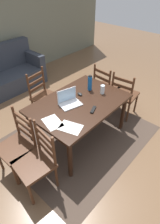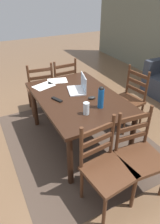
{
  "view_description": "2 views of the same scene",
  "coord_description": "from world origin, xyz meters",
  "views": [
    {
      "loc": [
        -1.77,
        -1.6,
        2.43
      ],
      "look_at": [
        -0.08,
        -0.09,
        0.64
      ],
      "focal_mm": 30.22,
      "sensor_mm": 36.0,
      "label": 1
    },
    {
      "loc": [
        2.21,
        -1.1,
        2.03
      ],
      "look_at": [
        0.1,
        -0.01,
        0.55
      ],
      "focal_mm": 33.33,
      "sensor_mm": 36.0,
      "label": 2
    }
  ],
  "objects": [
    {
      "name": "ground_plane",
      "position": [
        0.0,
        0.0,
        0.0
      ],
      "size": [
        14.0,
        14.0,
        0.0
      ],
      "primitive_type": "plane",
      "color": "brown"
    },
    {
      "name": "area_rug",
      "position": [
        0.0,
        0.0,
        0.0
      ],
      "size": [
        2.37,
        1.98,
        0.01
      ],
      "primitive_type": "cube",
      "color": "#47382D",
      "rests_on": "ground"
    },
    {
      "name": "dining_table",
      "position": [
        0.0,
        0.0,
        0.66
      ],
      "size": [
        1.51,
        1.03,
        0.74
      ],
      "color": "black",
      "rests_on": "ground"
    },
    {
      "name": "chair_right_near",
      "position": [
        1.04,
        -0.21,
        0.46
      ],
      "size": [
        0.48,
        0.48,
        0.95
      ],
      "color": "#4C2B19",
      "rests_on": "ground"
    },
    {
      "name": "chair_far_head",
      "position": [
        -0.01,
        0.89,
        0.46
      ],
      "size": [
        0.49,
        0.49,
        0.95
      ],
      "color": "#4C2B19",
      "rests_on": "ground"
    },
    {
      "name": "chair_left_near",
      "position": [
        -1.04,
        -0.21,
        0.46
      ],
      "size": [
        0.49,
        0.49,
        0.95
      ],
      "color": "#4C2B19",
      "rests_on": "ground"
    },
    {
      "name": "chair_right_far",
      "position": [
        1.04,
        0.21,
        0.46
      ],
      "size": [
        0.48,
        0.48,
        0.95
      ],
      "color": "#4C2B19",
      "rests_on": "ground"
    },
    {
      "name": "chair_left_far",
      "position": [
        -1.04,
        0.21,
        0.46
      ],
      "size": [
        0.45,
        0.45,
        0.95
      ],
      "color": "#4C2B19",
      "rests_on": "ground"
    },
    {
      "name": "laptop",
      "position": [
        -0.13,
        0.09,
        0.8
      ],
      "size": [
        0.37,
        0.3,
        0.23
      ],
      "color": "silver",
      "rests_on": "dining_table"
    },
    {
      "name": "water_bottle",
      "position": [
        0.39,
        0.11,
        0.89
      ],
      "size": [
        0.07,
        0.07,
        0.28
      ],
      "color": "#145199",
      "rests_on": "dining_table"
    },
    {
      "name": "drinking_glass",
      "position": [
        0.44,
        -0.11,
        0.82
      ],
      "size": [
        0.07,
        0.07,
        0.15
      ],
      "primitive_type": "cylinder",
      "color": "silver",
      "rests_on": "dining_table"
    },
    {
      "name": "computer_mouse",
      "position": [
        0.15,
        0.13,
        0.76
      ],
      "size": [
        0.08,
        0.11,
        0.03
      ],
      "primitive_type": "ellipsoid",
      "rotation": [
        0.0,
        0.0,
        -0.17
      ],
      "color": "black",
      "rests_on": "dining_table"
    },
    {
      "name": "tv_remote",
      "position": [
        -0.02,
        -0.29,
        0.75
      ],
      "size": [
        0.17,
        0.1,
        0.02
      ],
      "primitive_type": "cube",
      "rotation": [
        0.0,
        0.0,
        1.95
      ],
      "color": "black",
      "rests_on": "dining_table"
    },
    {
      "name": "paper_stack_left",
      "position": [
        -0.6,
        -0.05,
        0.75
      ],
      "size": [
        0.28,
        0.34,
        0.0
      ],
      "primitive_type": "cube",
      "rotation": [
        0.0,
        0.0,
        -0.26
      ],
      "color": "white",
      "rests_on": "dining_table"
    },
    {
      "name": "paper_stack_right",
      "position": [
        -0.51,
        -0.3,
        0.75
      ],
      "size": [
        0.29,
        0.35,
        0.0
      ],
      "primitive_type": "cube",
      "rotation": [
        0.0,
        0.0,
        0.32
      ],
      "color": "white",
      "rests_on": "dining_table"
    }
  ]
}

